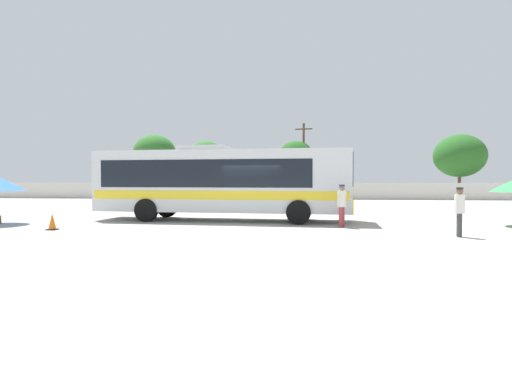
{
  "coord_description": "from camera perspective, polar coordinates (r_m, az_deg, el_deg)",
  "views": [
    {
      "loc": [
        1.9,
        -18.69,
        1.88
      ],
      "look_at": [
        -0.03,
        1.66,
        1.29
      ],
      "focal_mm": 29.41,
      "sensor_mm": 36.0,
      "label": 1
    }
  ],
  "objects": [
    {
      "name": "parked_car_second_black",
      "position": [
        37.15,
        -4.83,
        -0.09
      ],
      "size": [
        4.48,
        2.2,
        1.41
      ],
      "color": "black",
      "rests_on": "ground_plane"
    },
    {
      "name": "coach_bus_silver_yellow",
      "position": [
        19.52,
        -4.97,
        1.55
      ],
      "size": [
        11.88,
        3.46,
        3.46
      ],
      "color": "silver",
      "rests_on": "ground_plane"
    },
    {
      "name": "perimeter_wall",
      "position": [
        40.85,
        2.74,
        0.13
      ],
      "size": [
        80.0,
        0.3,
        1.6
      ],
      "primitive_type": "cube",
      "color": "beige",
      "rests_on": "ground_plane"
    },
    {
      "name": "parked_car_leftmost_black",
      "position": [
        39.63,
        -13.1,
        0.0
      ],
      "size": [
        4.41,
        2.04,
        1.45
      ],
      "color": "black",
      "rests_on": "ground_plane"
    },
    {
      "name": "utility_pole_near",
      "position": [
        44.47,
        6.5,
        4.49
      ],
      "size": [
        1.8,
        0.39,
        7.83
      ],
      "color": "#4C3823",
      "rests_on": "ground_plane"
    },
    {
      "name": "passenger_waiting_on_apron",
      "position": [
        15.34,
        25.95,
        -2.06
      ],
      "size": [
        0.38,
        0.38,
        1.64
      ],
      "color": "#38383D",
      "rests_on": "ground_plane"
    },
    {
      "name": "attendant_by_bus_door",
      "position": [
        16.92,
        11.59,
        -1.48
      ],
      "size": [
        0.48,
        0.48,
        1.7
      ],
      "color": "#99383D",
      "rests_on": "ground_plane"
    },
    {
      "name": "traffic_cone_on_apron",
      "position": [
        17.55,
        -25.97,
        -3.66
      ],
      "size": [
        0.36,
        0.36,
        0.64
      ],
      "color": "black",
      "rests_on": "ground_plane"
    },
    {
      "name": "roadside_tree_midright",
      "position": [
        44.57,
        5.44,
        4.92
      ],
      "size": [
        3.63,
        3.63,
        6.0
      ],
      "color": "brown",
      "rests_on": "ground_plane"
    },
    {
      "name": "ground_plane",
      "position": [
        28.82,
        1.61,
        -2.09
      ],
      "size": [
        300.0,
        300.0,
        0.0
      ],
      "primitive_type": "plane",
      "color": "#A3A099"
    },
    {
      "name": "roadside_tree_midleft",
      "position": [
        45.23,
        -6.83,
        4.75
      ],
      "size": [
        3.98,
        3.98,
        6.05
      ],
      "color": "brown",
      "rests_on": "ground_plane"
    },
    {
      "name": "roadside_tree_left",
      "position": [
        49.85,
        -13.63,
        5.28
      ],
      "size": [
        4.77,
        4.77,
        7.12
      ],
      "color": "brown",
      "rests_on": "ground_plane"
    },
    {
      "name": "parked_car_third_maroon",
      "position": [
        37.36,
        3.97,
        -0.0
      ],
      "size": [
        4.2,
        2.27,
        1.54
      ],
      "color": "maroon",
      "rests_on": "ground_plane"
    },
    {
      "name": "roadside_tree_right",
      "position": [
        48.17,
        25.96,
        4.45
      ],
      "size": [
        5.19,
        5.19,
        6.59
      ],
      "color": "brown",
      "rests_on": "ground_plane"
    }
  ]
}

